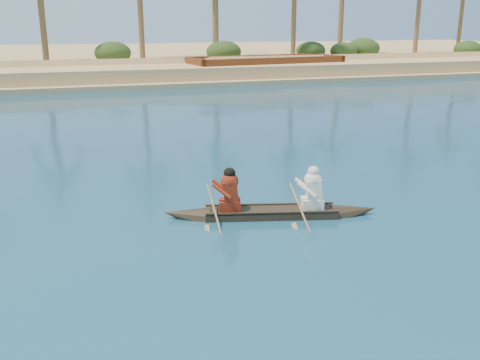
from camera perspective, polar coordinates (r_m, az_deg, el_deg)
name	(u,v)px	position (r m, az deg, el deg)	size (l,w,h in m)	color
sandy_embankment	(24,61)	(62.18, -22.09, 11.65)	(150.00, 51.00, 1.50)	#E1B67F
shrub_cluster	(12,66)	(46.81, -23.12, 11.16)	(100.00, 6.00, 2.40)	#263D16
canoe	(271,206)	(12.79, 3.33, -2.74)	(5.12, 1.96, 1.41)	#322A1B
barge_right	(266,69)	(45.26, 2.76, 11.71)	(13.12, 5.58, 2.12)	brown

